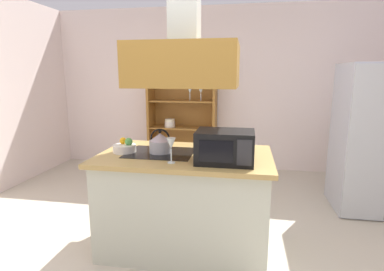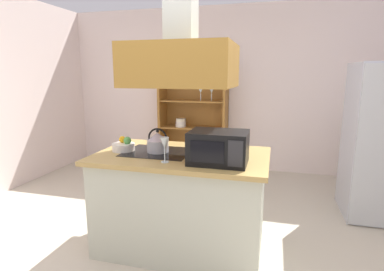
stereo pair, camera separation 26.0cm
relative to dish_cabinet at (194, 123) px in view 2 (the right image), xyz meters
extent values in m
plane|color=#C0B59F|center=(0.71, -2.78, -0.79)|extent=(7.80, 7.80, 0.00)
cube|color=silver|center=(0.71, 0.22, 0.56)|extent=(6.00, 0.12, 2.70)
cube|color=#B4B8A3|center=(0.53, -2.44, -0.36)|extent=(1.45, 0.87, 0.86)
cube|color=#AA894A|center=(0.53, -2.44, 0.09)|extent=(1.53, 0.95, 0.04)
cube|color=black|center=(0.30, -2.44, 0.11)|extent=(0.60, 0.48, 0.00)
cube|color=olive|center=(0.53, -2.44, 0.88)|extent=(0.90, 0.70, 0.36)
cube|color=#B5BABE|center=(2.36, -1.60, 0.07)|extent=(0.44, 0.03, 1.69)
cube|color=#956127|center=(-0.54, -0.04, 0.11)|extent=(0.04, 0.40, 1.79)
cube|color=#956127|center=(0.55, -0.04, 0.11)|extent=(0.04, 0.40, 1.79)
cube|color=#956127|center=(0.00, -0.04, 0.99)|extent=(1.14, 0.40, 0.03)
cube|color=#956127|center=(0.00, -0.04, -0.75)|extent=(1.14, 0.40, 0.08)
cube|color=#956127|center=(0.00, 0.15, 0.11)|extent=(1.14, 0.02, 1.79)
cube|color=#956127|center=(0.00, -0.04, -0.07)|extent=(1.06, 0.36, 0.02)
cube|color=#956127|center=(0.00, -0.04, 0.38)|extent=(1.06, 0.36, 0.02)
cylinder|color=beige|center=(-0.20, -0.09, -0.04)|extent=(0.18, 0.18, 0.05)
cylinder|color=beige|center=(-0.20, -0.09, 0.01)|extent=(0.17, 0.17, 0.05)
cylinder|color=beige|center=(-0.20, -0.09, 0.05)|extent=(0.16, 0.16, 0.05)
cylinder|color=silver|center=(0.14, -0.08, 0.45)|extent=(0.01, 0.01, 0.12)
cone|color=silver|center=(0.14, -0.08, 0.55)|extent=(0.07, 0.07, 0.08)
cylinder|color=silver|center=(0.32, -0.08, 0.45)|extent=(0.01, 0.01, 0.12)
cone|color=silver|center=(0.32, -0.08, 0.55)|extent=(0.07, 0.07, 0.08)
cylinder|color=#B3B4BA|center=(0.30, -2.44, 0.17)|extent=(0.20, 0.20, 0.11)
cone|color=#C0B3C5|center=(0.30, -2.44, 0.26)|extent=(0.19, 0.19, 0.07)
sphere|color=black|center=(0.30, -2.44, 0.31)|extent=(0.03, 0.03, 0.03)
torus|color=black|center=(0.30, -2.44, 0.24)|extent=(0.18, 0.02, 0.18)
cube|color=#A9884F|center=(0.84, -2.11, 0.12)|extent=(0.36, 0.27, 0.02)
cube|color=black|center=(0.90, -2.64, 0.24)|extent=(0.46, 0.34, 0.26)
cube|color=black|center=(0.85, -2.81, 0.24)|extent=(0.26, 0.01, 0.17)
cube|color=#262628|center=(1.06, -2.81, 0.24)|extent=(0.11, 0.01, 0.20)
cylinder|color=silver|center=(0.48, -2.73, 0.11)|extent=(0.06, 0.06, 0.01)
cylinder|color=silver|center=(0.48, -2.73, 0.17)|extent=(0.01, 0.01, 0.11)
cone|color=silver|center=(0.48, -2.73, 0.27)|extent=(0.08, 0.08, 0.09)
cylinder|color=silver|center=(-0.03, -2.47, 0.15)|extent=(0.21, 0.21, 0.07)
sphere|color=#4F9D49|center=(0.02, -2.47, 0.21)|extent=(0.07, 0.07, 0.07)
sphere|color=#F8A816|center=(-0.05, -2.44, 0.21)|extent=(0.06, 0.06, 0.06)
camera|label=1|loc=(1.06, -5.04, 0.81)|focal=28.65mm
camera|label=2|loc=(1.31, -4.99, 0.81)|focal=28.65mm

